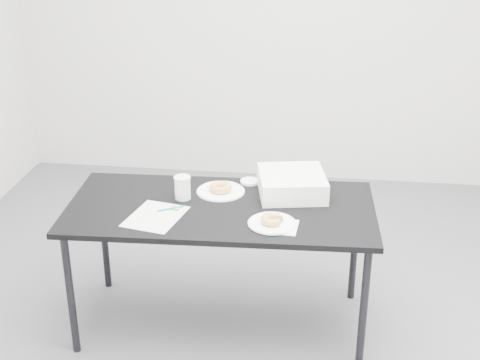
# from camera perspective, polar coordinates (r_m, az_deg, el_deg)

# --- Properties ---
(floor) EXTENTS (4.00, 4.00, 0.00)m
(floor) POSITION_cam_1_polar(r_m,az_deg,el_deg) (3.68, 0.34, -11.94)
(floor) COLOR #4C4D51
(floor) RESTS_ON ground
(wall_back) EXTENTS (4.00, 0.02, 2.70)m
(wall_back) POSITION_cam_1_polar(r_m,az_deg,el_deg) (5.03, 3.33, 14.70)
(wall_back) COLOR silver
(wall_back) RESTS_ON floor
(table) EXTENTS (1.55, 0.78, 0.69)m
(table) POSITION_cam_1_polar(r_m,az_deg,el_deg) (3.34, -1.65, -3.06)
(table) COLOR black
(table) RESTS_ON floor
(scorecard) EXTENTS (0.29, 0.34, 0.00)m
(scorecard) POSITION_cam_1_polar(r_m,az_deg,el_deg) (3.23, -7.22, -3.10)
(scorecard) COLOR white
(scorecard) RESTS_ON table
(logo_patch) EXTENTS (0.06, 0.06, 0.00)m
(logo_patch) POSITION_cam_1_polar(r_m,az_deg,el_deg) (3.30, -5.55, -2.42)
(logo_patch) COLOR green
(logo_patch) RESTS_ON scorecard
(pen) EXTENTS (0.12, 0.08, 0.01)m
(pen) POSITION_cam_1_polar(r_m,az_deg,el_deg) (3.29, -5.93, -2.43)
(pen) COLOR #0B7C69
(pen) RESTS_ON scorecard
(napkin) EXTENTS (0.17, 0.17, 0.00)m
(napkin) POSITION_cam_1_polar(r_m,az_deg,el_deg) (3.12, 3.47, -3.99)
(napkin) COLOR white
(napkin) RESTS_ON table
(plate_near) EXTENTS (0.23, 0.23, 0.01)m
(plate_near) POSITION_cam_1_polar(r_m,az_deg,el_deg) (3.14, 2.75, -3.72)
(plate_near) COLOR white
(plate_near) RESTS_ON napkin
(donut_near) EXTENTS (0.13, 0.13, 0.04)m
(donut_near) POSITION_cam_1_polar(r_m,az_deg,el_deg) (3.13, 2.76, -3.38)
(donut_near) COLOR #C2843D
(donut_near) RESTS_ON plate_near
(plate_far) EXTENTS (0.25, 0.25, 0.01)m
(plate_far) POSITION_cam_1_polar(r_m,az_deg,el_deg) (3.46, -1.66, -0.98)
(plate_far) COLOR white
(plate_far) RESTS_ON table
(donut_far) EXTENTS (0.16, 0.16, 0.04)m
(donut_far) POSITION_cam_1_polar(r_m,az_deg,el_deg) (3.45, -1.67, -0.63)
(donut_far) COLOR #C2843D
(donut_far) RESTS_ON plate_far
(coffee_cup) EXTENTS (0.08, 0.08, 0.12)m
(coffee_cup) POSITION_cam_1_polar(r_m,az_deg,el_deg) (3.38, -4.93, -0.65)
(coffee_cup) COLOR silver
(coffee_cup) RESTS_ON table
(cup_lid) EXTENTS (0.10, 0.10, 0.01)m
(cup_lid) POSITION_cam_1_polar(r_m,az_deg,el_deg) (3.57, 0.84, -0.13)
(cup_lid) COLOR white
(cup_lid) RESTS_ON table
(bakery_box) EXTENTS (0.39, 0.39, 0.11)m
(bakery_box) POSITION_cam_1_polar(r_m,az_deg,el_deg) (3.43, 4.44, -0.31)
(bakery_box) COLOR white
(bakery_box) RESTS_ON table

